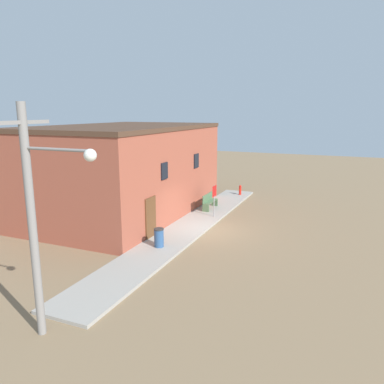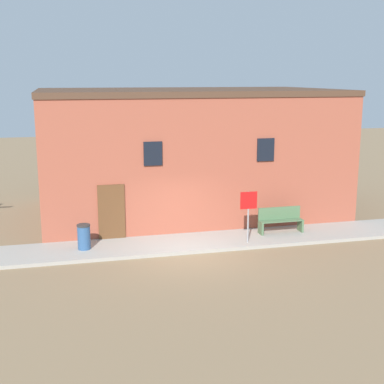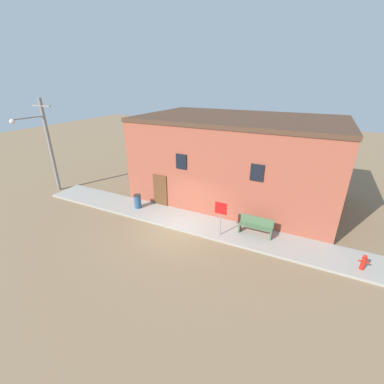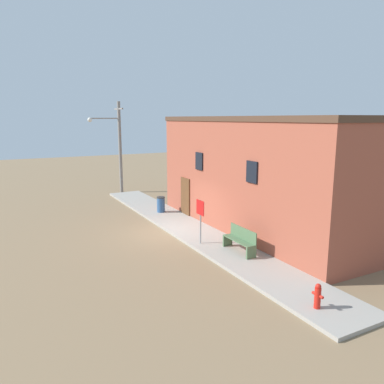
{
  "view_description": "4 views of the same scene",
  "coord_description": "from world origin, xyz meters",
  "px_view_note": "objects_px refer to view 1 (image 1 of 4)",
  "views": [
    {
      "loc": [
        -18.37,
        -6.83,
        6.44
      ],
      "look_at": [
        0.43,
        1.11,
        2.0
      ],
      "focal_mm": 35.0,
      "sensor_mm": 36.0,
      "label": 1
    },
    {
      "loc": [
        -4.16,
        -17.36,
        6.13
      ],
      "look_at": [
        0.43,
        1.11,
        2.0
      ],
      "focal_mm": 50.0,
      "sensor_mm": 36.0,
      "label": 2
    },
    {
      "loc": [
        6.26,
        -10.63,
        7.71
      ],
      "look_at": [
        0.43,
        1.11,
        2.0
      ],
      "focal_mm": 24.0,
      "sensor_mm": 36.0,
      "label": 3
    },
    {
      "loc": [
        16.0,
        -7.1,
        5.48
      ],
      "look_at": [
        0.43,
        1.11,
        2.0
      ],
      "focal_mm": 35.0,
      "sensor_mm": 36.0,
      "label": 4
    }
  ],
  "objects_px": {
    "fire_hydrant": "(240,190)",
    "utility_pole": "(36,214)",
    "trash_bin": "(159,238)",
    "stop_sign": "(214,195)",
    "bench": "(209,201)"
  },
  "relations": [
    {
      "from": "fire_hydrant",
      "to": "utility_pole",
      "type": "xyz_separation_m",
      "value": [
        -19.88,
        0.24,
        3.18
      ]
    },
    {
      "from": "trash_bin",
      "to": "stop_sign",
      "type": "bearing_deg",
      "value": -6.45
    },
    {
      "from": "utility_pole",
      "to": "fire_hydrant",
      "type": "bearing_deg",
      "value": -0.68
    },
    {
      "from": "fire_hydrant",
      "to": "stop_sign",
      "type": "bearing_deg",
      "value": -178.21
    },
    {
      "from": "trash_bin",
      "to": "utility_pole",
      "type": "height_order",
      "value": "utility_pole"
    },
    {
      "from": "stop_sign",
      "to": "fire_hydrant",
      "type": "bearing_deg",
      "value": 1.79
    },
    {
      "from": "fire_hydrant",
      "to": "trash_bin",
      "type": "xyz_separation_m",
      "value": [
        -12.43,
        0.46,
        0.08
      ]
    },
    {
      "from": "stop_sign",
      "to": "trash_bin",
      "type": "xyz_separation_m",
      "value": [
        -5.9,
        0.67,
        -0.88
      ]
    },
    {
      "from": "fire_hydrant",
      "to": "bench",
      "type": "bearing_deg",
      "value": 171.46
    },
    {
      "from": "trash_bin",
      "to": "fire_hydrant",
      "type": "bearing_deg",
      "value": -2.13
    },
    {
      "from": "bench",
      "to": "utility_pole",
      "type": "height_order",
      "value": "utility_pole"
    },
    {
      "from": "utility_pole",
      "to": "stop_sign",
      "type": "bearing_deg",
      "value": -1.89
    },
    {
      "from": "bench",
      "to": "trash_bin",
      "type": "bearing_deg",
      "value": -177.99
    },
    {
      "from": "fire_hydrant",
      "to": "utility_pole",
      "type": "bearing_deg",
      "value": 179.32
    },
    {
      "from": "utility_pole",
      "to": "trash_bin",
      "type": "bearing_deg",
      "value": 1.74
    }
  ]
}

